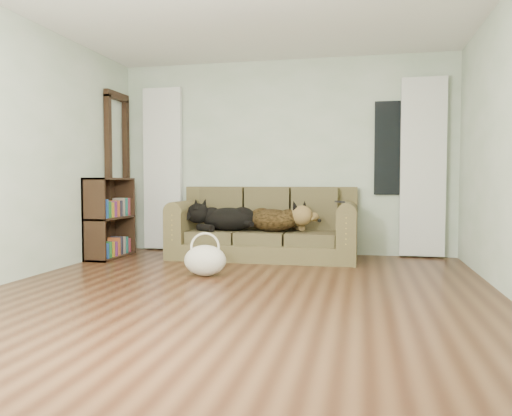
% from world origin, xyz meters
% --- Properties ---
extents(floor, '(5.00, 5.00, 0.00)m').
position_xyz_m(floor, '(0.00, 0.00, 0.00)').
color(floor, '#361C0F').
rests_on(floor, ground).
extents(wall_back, '(4.50, 0.04, 2.60)m').
position_xyz_m(wall_back, '(0.00, 2.50, 1.30)').
color(wall_back, beige).
rests_on(wall_back, ground).
extents(wall_left, '(0.04, 5.00, 2.60)m').
position_xyz_m(wall_left, '(-2.25, 0.00, 1.30)').
color(wall_left, beige).
rests_on(wall_left, ground).
extents(curtain_left, '(0.55, 0.08, 2.25)m').
position_xyz_m(curtain_left, '(-1.70, 2.42, 1.15)').
color(curtain_left, white).
rests_on(curtain_left, ground).
extents(curtain_right, '(0.55, 0.08, 2.25)m').
position_xyz_m(curtain_right, '(1.80, 2.42, 1.15)').
color(curtain_right, white).
rests_on(curtain_right, ground).
extents(window_pane, '(0.50, 0.03, 1.20)m').
position_xyz_m(window_pane, '(1.45, 2.47, 1.40)').
color(window_pane, black).
rests_on(window_pane, wall_back).
extents(door_casing, '(0.07, 0.60, 2.10)m').
position_xyz_m(door_casing, '(-2.20, 2.05, 1.05)').
color(door_casing, black).
rests_on(door_casing, ground).
extents(sofa, '(2.32, 1.00, 0.95)m').
position_xyz_m(sofa, '(-0.16, 1.97, 0.45)').
color(sofa, '#4D4B25').
rests_on(sofa, floor).
extents(dog_black_lab, '(0.79, 0.61, 0.30)m').
position_xyz_m(dog_black_lab, '(-0.65, 1.91, 0.48)').
color(dog_black_lab, black).
rests_on(dog_black_lab, sofa).
extents(dog_shepherd, '(0.86, 0.80, 0.31)m').
position_xyz_m(dog_shepherd, '(0.01, 1.91, 0.49)').
color(dog_shepherd, black).
rests_on(dog_shepherd, sofa).
extents(tv_remote, '(0.12, 0.17, 0.02)m').
position_xyz_m(tv_remote, '(0.79, 1.80, 0.73)').
color(tv_remote, black).
rests_on(tv_remote, sofa).
extents(tote_bag, '(0.45, 0.36, 0.32)m').
position_xyz_m(tote_bag, '(-0.52, 0.67, 0.16)').
color(tote_bag, beige).
rests_on(tote_bag, floor).
extents(bookshelf, '(0.32, 0.82, 1.02)m').
position_xyz_m(bookshelf, '(-2.09, 1.62, 0.50)').
color(bookshelf, black).
rests_on(bookshelf, floor).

